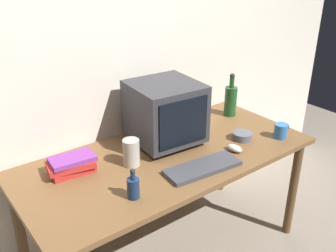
% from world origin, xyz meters
% --- Properties ---
extents(back_wall, '(4.00, 0.08, 2.50)m').
position_xyz_m(back_wall, '(0.00, 0.45, 1.25)').
color(back_wall, silver).
rests_on(back_wall, ground).
extents(desk, '(1.70, 0.78, 0.74)m').
position_xyz_m(desk, '(0.00, 0.00, 0.66)').
color(desk, brown).
rests_on(desk, ground).
extents(crt_monitor, '(0.41, 0.42, 0.37)m').
position_xyz_m(crt_monitor, '(0.08, 0.14, 0.93)').
color(crt_monitor, '#333338').
rests_on(crt_monitor, desk).
extents(keyboard, '(0.43, 0.19, 0.02)m').
position_xyz_m(keyboard, '(0.05, -0.24, 0.75)').
color(keyboard, '#3F3F47').
rests_on(keyboard, desk).
extents(computer_mouse, '(0.07, 0.10, 0.04)m').
position_xyz_m(computer_mouse, '(0.33, -0.20, 0.76)').
color(computer_mouse, beige).
rests_on(computer_mouse, desk).
extents(bottle_tall, '(0.08, 0.08, 0.30)m').
position_xyz_m(bottle_tall, '(0.69, 0.19, 0.85)').
color(bottle_tall, '#1E4C23').
rests_on(bottle_tall, desk).
extents(bottle_short, '(0.06, 0.06, 0.16)m').
position_xyz_m(bottle_short, '(-0.38, -0.23, 0.80)').
color(bottle_short, navy).
rests_on(bottle_short, desk).
extents(book_stack, '(0.26, 0.17, 0.09)m').
position_xyz_m(book_stack, '(-0.51, 0.15, 0.79)').
color(book_stack, red).
rests_on(book_stack, desk).
extents(mug, '(0.12, 0.08, 0.09)m').
position_xyz_m(mug, '(0.68, -0.25, 0.78)').
color(mug, '#3370B2').
rests_on(mug, desk).
extents(cd_spindle, '(0.12, 0.12, 0.04)m').
position_xyz_m(cd_spindle, '(0.48, -0.12, 0.76)').
color(cd_spindle, '#595B66').
rests_on(cd_spindle, desk).
extents(metal_canister, '(0.09, 0.09, 0.15)m').
position_xyz_m(metal_canister, '(-0.22, 0.03, 0.81)').
color(metal_canister, '#B7B2A8').
rests_on(metal_canister, desk).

